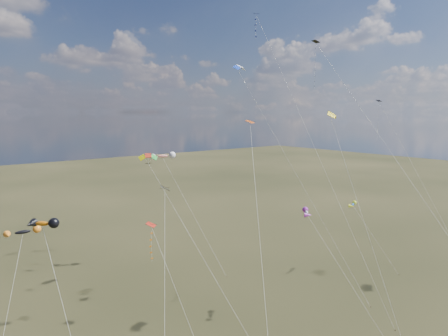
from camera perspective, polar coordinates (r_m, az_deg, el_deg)
diamond_black_high at (r=56.30m, az=14.40°, el=12.18°), size 4.24×27.78×35.90m
diamond_navy_tall at (r=65.24m, az=6.20°, el=16.39°), size 1.37×26.83×42.01m
diamond_black_mid at (r=37.76m, az=-8.46°, el=-11.37°), size 7.74×12.19×19.06m
diamond_red_low at (r=46.85m, az=-10.04°, el=-10.97°), size 2.37×8.83×13.89m
diamond_navy_right at (r=77.96m, az=21.61°, el=5.56°), size 10.48×12.68×28.47m
diamond_orange_center at (r=43.69m, az=4.51°, el=-2.60°), size 13.03×17.88×25.33m
parafoil_yellow at (r=49.37m, az=15.22°, el=7.44°), size 5.68×15.52×26.81m
parafoil_blue_white at (r=61.60m, az=2.37°, el=14.12°), size 8.70×19.88×33.70m
parafoil_tricolor at (r=49.11m, az=-10.70°, el=1.62°), size 6.65×15.17×21.65m
novelty_black_orange at (r=48.22m, az=-26.83°, el=-8.21°), size 6.55×7.01×14.08m
novelty_orange_black at (r=41.39m, az=-24.53°, el=-7.30°), size 2.63×10.41×16.50m
novelty_white_purple at (r=52.29m, az=11.77°, el=-6.29°), size 3.33×11.67×14.05m
novelty_redwhite_stripe at (r=68.60m, az=-8.73°, el=1.66°), size 6.55×13.08×19.56m
novelty_blue_yellow at (r=69.34m, az=17.98°, el=-5.01°), size 5.44×7.22×11.62m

